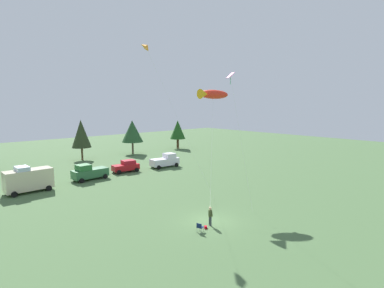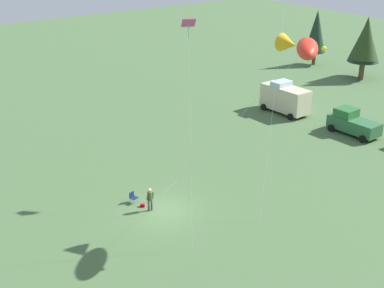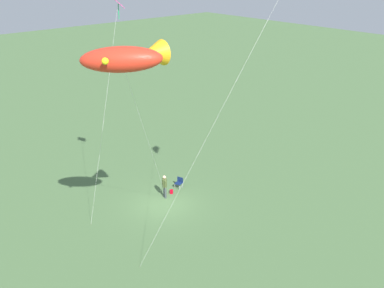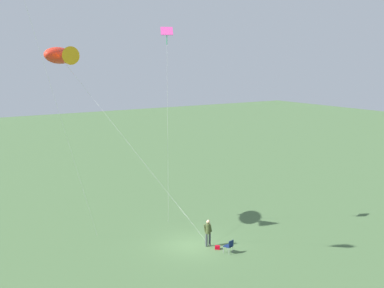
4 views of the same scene
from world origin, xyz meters
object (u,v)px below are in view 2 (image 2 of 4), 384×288
van_camper_beige (285,98)px  kite_diamond_rainbow (189,35)px  truck_green_flatbed (353,123)px  kite_large_fish (302,47)px  backpack_on_grass (143,205)px  person_kite_flyer (150,198)px  folding_chair (133,197)px

van_camper_beige → kite_diamond_rainbow: size_ratio=0.39×
van_camper_beige → truck_green_flatbed: size_ratio=1.07×
kite_large_fish → kite_diamond_rainbow: kite_diamond_rainbow is taller
backpack_on_grass → kite_large_fish: (7.69, 6.96, 11.97)m
person_kite_flyer → kite_large_fish: kite_large_fish is taller
person_kite_flyer → folding_chair: bearing=-154.1°
kite_large_fish → van_camper_beige: bearing=135.8°
truck_green_flatbed → kite_large_fish: kite_large_fish is taller
truck_green_flatbed → person_kite_flyer: bearing=90.2°
backpack_on_grass → person_kite_flyer: bearing=13.6°
person_kite_flyer → folding_chair: 1.83m
folding_chair → kite_diamond_rainbow: (5.30, 1.24, 12.51)m
backpack_on_grass → kite_large_fish: 15.84m
person_kite_flyer → folding_chair: size_ratio=2.12×
folding_chair → truck_green_flatbed: truck_green_flatbed is taller
backpack_on_grass → kite_large_fish: kite_large_fish is taller
person_kite_flyer → kite_diamond_rainbow: 12.53m
person_kite_flyer → van_camper_beige: van_camper_beige is taller
folding_chair → backpack_on_grass: bearing=-4.9°
person_kite_flyer → kite_diamond_rainbow: size_ratio=0.12×
person_kite_flyer → backpack_on_grass: bearing=-154.0°
van_camper_beige → kite_large_fish: size_ratio=0.43×
folding_chair → kite_diamond_rainbow: 13.64m
folding_chair → backpack_on_grass: (0.94, 0.23, -0.38)m
person_kite_flyer → backpack_on_grass: person_kite_flyer is taller
truck_green_flatbed → kite_diamond_rainbow: bearing=99.2°
backpack_on_grass → van_camper_beige: bearing=110.7°
folding_chair → kite_large_fish: (8.63, 7.19, 11.59)m
person_kite_flyer → truck_green_flatbed: size_ratio=0.34×
person_kite_flyer → truck_green_flatbed: (-1.17, 23.50, 0.08)m
folding_chair → van_camper_beige: van_camper_beige is taller
folding_chair → backpack_on_grass: folding_chair is taller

